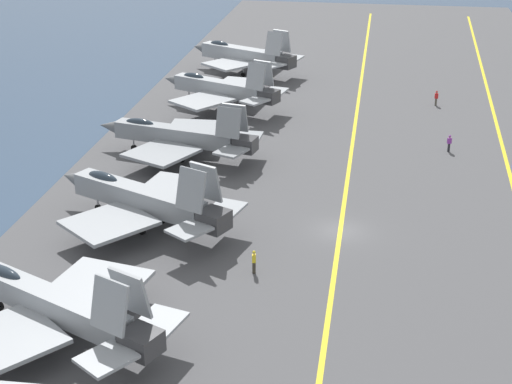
{
  "coord_description": "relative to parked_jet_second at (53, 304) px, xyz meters",
  "views": [
    {
      "loc": [
        -55.14,
        -2.2,
        27.48
      ],
      "look_at": [
        0.77,
        6.78,
        2.9
      ],
      "focal_mm": 55.0,
      "sensor_mm": 36.0,
      "label": 1
    }
  ],
  "objects": [
    {
      "name": "crew_yellow_vest",
      "position": [
        9.57,
        -10.68,
        -1.26
      ],
      "size": [
        0.41,
        0.31,
        1.76
      ],
      "color": "#383328",
      "rests_on": "carrier_deck"
    },
    {
      "name": "parked_jet_third",
      "position": [
        15.61,
        -0.91,
        0.12
      ],
      "size": [
        14.17,
        16.54,
        6.3
      ],
      "color": "gray",
      "rests_on": "carrier_deck"
    },
    {
      "name": "parked_jet_fourth",
      "position": [
        30.89,
        0.1,
        -0.03
      ],
      "size": [
        13.5,
        16.6,
        5.81
      ],
      "color": "gray",
      "rests_on": "carrier_deck"
    },
    {
      "name": "parked_jet_fifth",
      "position": [
        46.15,
        -0.97,
        0.39
      ],
      "size": [
        13.86,
        15.27,
        6.36
      ],
      "color": "#93999E",
      "rests_on": "carrier_deck"
    },
    {
      "name": "crew_purple_vest",
      "position": [
        36.57,
        -25.7,
        -1.27
      ],
      "size": [
        0.42,
        0.46,
        1.73
      ],
      "color": "#232328",
      "rests_on": "carrier_deck"
    },
    {
      "name": "parked_jet_sixth",
      "position": [
        62.51,
        -0.61,
        0.36
      ],
      "size": [
        12.59,
        16.0,
        6.38
      ],
      "color": "#9EA3A8",
      "rests_on": "carrier_deck"
    },
    {
      "name": "deck_stripe_centerline",
      "position": [
        17.22,
        -16.25,
        -2.22
      ],
      "size": [
        181.72,
        0.36,
        0.01
      ],
      "primitive_type": "cube",
      "color": "yellow",
      "rests_on": "carrier_deck"
    },
    {
      "name": "ground_plane",
      "position": [
        17.22,
        -16.25,
        -2.62
      ],
      "size": [
        2000.0,
        2000.0,
        0.0
      ],
      "primitive_type": "plane",
      "color": "#2D425B"
    },
    {
      "name": "crew_red_vest",
      "position": [
        52.07,
        -25.21,
        -1.26
      ],
      "size": [
        0.3,
        0.41,
        1.76
      ],
      "color": "#4C473D",
      "rests_on": "carrier_deck"
    },
    {
      "name": "parked_jet_second",
      "position": [
        0.0,
        0.0,
        0.0
      ],
      "size": [
        13.94,
        16.93,
        5.98
      ],
      "color": "#93999E",
      "rests_on": "carrier_deck"
    },
    {
      "name": "carrier_deck",
      "position": [
        17.22,
        -16.25,
        -2.42
      ],
      "size": [
        201.92,
        51.35,
        0.4
      ],
      "primitive_type": "cube",
      "color": "#4C4C4F",
      "rests_on": "ground"
    }
  ]
}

